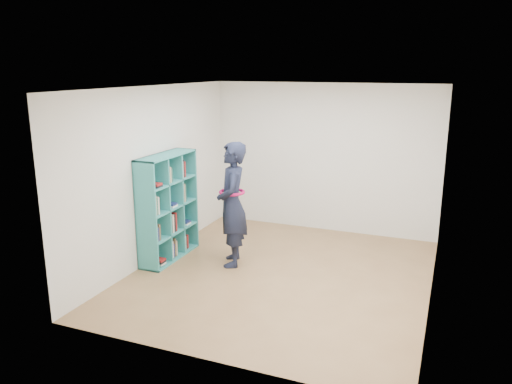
% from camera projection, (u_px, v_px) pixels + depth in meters
% --- Properties ---
extents(floor, '(4.50, 4.50, 0.00)m').
position_uv_depth(floor, '(280.00, 275.00, 7.04)').
color(floor, brown).
rests_on(floor, ground).
extents(ceiling, '(4.50, 4.50, 0.00)m').
position_uv_depth(ceiling, '(283.00, 88.00, 6.40)').
color(ceiling, white).
rests_on(ceiling, wall_back).
extents(wall_left, '(0.02, 4.50, 2.60)m').
position_uv_depth(wall_left, '(155.00, 174.00, 7.44)').
color(wall_left, silver).
rests_on(wall_left, floor).
extents(wall_right, '(0.02, 4.50, 2.60)m').
position_uv_depth(wall_right, '(439.00, 200.00, 6.00)').
color(wall_right, silver).
rests_on(wall_right, floor).
extents(wall_back, '(4.00, 0.02, 2.60)m').
position_uv_depth(wall_back, '(323.00, 158.00, 8.74)').
color(wall_back, silver).
rests_on(wall_back, floor).
extents(wall_front, '(4.00, 0.02, 2.60)m').
position_uv_depth(wall_front, '(204.00, 238.00, 4.69)').
color(wall_front, silver).
rests_on(wall_front, floor).
extents(bookshelf, '(0.35, 1.21, 1.61)m').
position_uv_depth(bookshelf, '(166.00, 208.00, 7.53)').
color(bookshelf, teal).
rests_on(bookshelf, floor).
extents(person, '(0.66, 0.79, 1.83)m').
position_uv_depth(person, '(232.00, 204.00, 7.24)').
color(person, black).
rests_on(person, floor).
extents(smartphone, '(0.06, 0.08, 0.12)m').
position_uv_depth(smartphone, '(222.00, 195.00, 7.28)').
color(smartphone, silver).
rests_on(smartphone, person).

